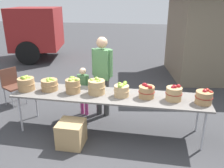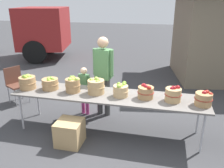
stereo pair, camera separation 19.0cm
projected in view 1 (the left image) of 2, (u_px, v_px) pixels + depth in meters
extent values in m
plane|color=#38383A|center=(109.00, 131.00, 4.45)|extent=(40.00, 40.00, 0.00)
cube|color=slate|center=(109.00, 96.00, 4.20)|extent=(3.50, 0.76, 0.03)
cylinder|color=#B2B2B7|center=(20.00, 114.00, 4.33)|extent=(0.04, 0.04, 0.72)
cylinder|color=#B2B2B7|center=(204.00, 131.00, 3.77)|extent=(0.04, 0.04, 0.72)
cylinder|color=#B2B2B7|center=(36.00, 101.00, 4.89)|extent=(0.04, 0.04, 0.72)
cylinder|color=#B2B2B7|center=(198.00, 114.00, 4.33)|extent=(0.04, 0.04, 0.72)
cylinder|color=#A87F51|center=(26.00, 84.00, 4.38)|extent=(0.31, 0.31, 0.24)
torus|color=#A87F51|center=(26.00, 84.00, 4.38)|extent=(0.33, 0.33, 0.01)
sphere|color=#8CB738|center=(23.00, 78.00, 4.32)|extent=(0.08, 0.08, 0.08)
sphere|color=#9EC647|center=(22.00, 78.00, 4.34)|extent=(0.07, 0.07, 0.07)
sphere|color=#8CB738|center=(24.00, 79.00, 4.29)|extent=(0.07, 0.07, 0.07)
sphere|color=#9EC647|center=(28.00, 78.00, 4.36)|extent=(0.08, 0.08, 0.08)
sphere|color=#8CB738|center=(25.00, 77.00, 4.36)|extent=(0.07, 0.07, 0.07)
sphere|color=#8CB738|center=(29.00, 78.00, 4.37)|extent=(0.07, 0.07, 0.07)
sphere|color=#9EC647|center=(27.00, 77.00, 4.39)|extent=(0.07, 0.07, 0.07)
cylinder|color=#A87F51|center=(50.00, 85.00, 4.38)|extent=(0.31, 0.31, 0.20)
torus|color=#A87F51|center=(50.00, 84.00, 4.38)|extent=(0.33, 0.33, 0.01)
sphere|color=#8CB738|center=(48.00, 81.00, 4.28)|extent=(0.08, 0.08, 0.08)
sphere|color=#8CB738|center=(50.00, 80.00, 4.36)|extent=(0.07, 0.07, 0.07)
sphere|color=#7AA833|center=(54.00, 81.00, 4.33)|extent=(0.07, 0.07, 0.07)
sphere|color=#7AA833|center=(50.00, 79.00, 4.40)|extent=(0.08, 0.08, 0.08)
sphere|color=#9EC647|center=(48.00, 80.00, 4.35)|extent=(0.08, 0.08, 0.08)
sphere|color=#7AA833|center=(50.00, 79.00, 4.34)|extent=(0.07, 0.07, 0.07)
cylinder|color=#A87F51|center=(73.00, 86.00, 4.26)|extent=(0.27, 0.27, 0.25)
torus|color=#A87F51|center=(73.00, 85.00, 4.26)|extent=(0.29, 0.29, 0.01)
sphere|color=#9EC647|center=(77.00, 80.00, 4.16)|extent=(0.07, 0.07, 0.07)
sphere|color=#9EC647|center=(78.00, 80.00, 4.21)|extent=(0.08, 0.08, 0.08)
sphere|color=#7AA833|center=(73.00, 78.00, 4.30)|extent=(0.07, 0.07, 0.07)
sphere|color=#7AA833|center=(71.00, 80.00, 4.23)|extent=(0.08, 0.08, 0.08)
sphere|color=#9EC647|center=(70.00, 80.00, 4.16)|extent=(0.07, 0.07, 0.07)
sphere|color=#7AA833|center=(71.00, 78.00, 4.28)|extent=(0.07, 0.07, 0.07)
sphere|color=#9EC647|center=(73.00, 80.00, 4.22)|extent=(0.08, 0.08, 0.08)
cylinder|color=tan|center=(97.00, 87.00, 4.21)|extent=(0.30, 0.30, 0.25)
torus|color=tan|center=(97.00, 86.00, 4.20)|extent=(0.32, 0.32, 0.01)
sphere|color=#9EC647|center=(97.00, 79.00, 4.20)|extent=(0.07, 0.07, 0.07)
sphere|color=#9EC647|center=(92.00, 80.00, 4.18)|extent=(0.08, 0.08, 0.08)
sphere|color=#9EC647|center=(98.00, 82.00, 4.11)|extent=(0.06, 0.06, 0.06)
sphere|color=#7AA833|center=(98.00, 80.00, 4.19)|extent=(0.07, 0.07, 0.07)
sphere|color=#8CB738|center=(99.00, 81.00, 4.15)|extent=(0.07, 0.07, 0.07)
cylinder|color=tan|center=(122.00, 91.00, 4.11)|extent=(0.26, 0.26, 0.20)
torus|color=tan|center=(122.00, 90.00, 4.10)|extent=(0.28, 0.28, 0.01)
sphere|color=#7AA833|center=(122.00, 86.00, 4.06)|extent=(0.08, 0.08, 0.08)
sphere|color=#9EC647|center=(120.00, 86.00, 3.99)|extent=(0.07, 0.07, 0.07)
sphere|color=#7AA833|center=(125.00, 83.00, 4.14)|extent=(0.08, 0.08, 0.08)
sphere|color=#8CB738|center=(122.00, 87.00, 4.04)|extent=(0.07, 0.07, 0.07)
sphere|color=#9EC647|center=(120.00, 86.00, 4.00)|extent=(0.08, 0.08, 0.08)
sphere|color=#8CB738|center=(120.00, 84.00, 4.09)|extent=(0.06, 0.06, 0.06)
sphere|color=#9EC647|center=(125.00, 84.00, 4.12)|extent=(0.07, 0.07, 0.07)
cylinder|color=#A87F51|center=(147.00, 92.00, 4.05)|extent=(0.27, 0.27, 0.21)
torus|color=maroon|center=(147.00, 91.00, 4.05)|extent=(0.29, 0.29, 0.01)
sphere|color=maroon|center=(147.00, 86.00, 4.01)|extent=(0.06, 0.06, 0.06)
sphere|color=maroon|center=(144.00, 85.00, 4.07)|extent=(0.07, 0.07, 0.07)
sphere|color=maroon|center=(145.00, 85.00, 4.06)|extent=(0.08, 0.08, 0.08)
sphere|color=maroon|center=(144.00, 85.00, 4.11)|extent=(0.07, 0.07, 0.07)
sphere|color=#B22319|center=(147.00, 87.00, 4.02)|extent=(0.07, 0.07, 0.07)
sphere|color=maroon|center=(144.00, 85.00, 4.07)|extent=(0.07, 0.07, 0.07)
sphere|color=#B22319|center=(150.00, 88.00, 3.93)|extent=(0.08, 0.08, 0.08)
cylinder|color=tan|center=(174.00, 94.00, 3.94)|extent=(0.27, 0.27, 0.23)
torus|color=maroon|center=(174.00, 93.00, 3.94)|extent=(0.29, 0.29, 0.01)
sphere|color=maroon|center=(173.00, 88.00, 3.90)|extent=(0.08, 0.08, 0.08)
sphere|color=maroon|center=(175.00, 87.00, 3.90)|extent=(0.08, 0.08, 0.08)
sphere|color=maroon|center=(175.00, 87.00, 3.93)|extent=(0.07, 0.07, 0.07)
sphere|color=maroon|center=(178.00, 86.00, 3.93)|extent=(0.08, 0.08, 0.08)
sphere|color=#B22319|center=(175.00, 87.00, 3.90)|extent=(0.07, 0.07, 0.07)
sphere|color=maroon|center=(174.00, 87.00, 3.95)|extent=(0.07, 0.07, 0.07)
cylinder|color=#A87F51|center=(204.00, 98.00, 3.82)|extent=(0.27, 0.27, 0.21)
torus|color=maroon|center=(204.00, 97.00, 3.81)|extent=(0.29, 0.29, 0.01)
sphere|color=#B22319|center=(211.00, 93.00, 3.76)|extent=(0.07, 0.07, 0.07)
sphere|color=#B22319|center=(207.00, 91.00, 3.81)|extent=(0.08, 0.08, 0.08)
sphere|color=#B22319|center=(205.00, 91.00, 3.81)|extent=(0.08, 0.08, 0.08)
sphere|color=maroon|center=(205.00, 91.00, 3.78)|extent=(0.07, 0.07, 0.07)
cylinder|color=#3F3F3F|center=(107.00, 97.00, 4.93)|extent=(0.12, 0.12, 0.82)
cylinder|color=#3F3F3F|center=(99.00, 96.00, 4.98)|extent=(0.12, 0.12, 0.82)
cube|color=#4C7F4C|center=(102.00, 64.00, 4.71)|extent=(0.34, 0.26, 0.62)
sphere|color=tan|center=(102.00, 43.00, 4.55)|extent=(0.22, 0.22, 0.22)
cylinder|color=#4C7F4C|center=(111.00, 63.00, 4.64)|extent=(0.09, 0.09, 0.55)
cylinder|color=#4C7F4C|center=(94.00, 62.00, 4.75)|extent=(0.09, 0.09, 0.55)
cylinder|color=#CC3F8C|center=(86.00, 104.00, 4.99)|extent=(0.08, 0.08, 0.52)
cylinder|color=#CC3F8C|center=(82.00, 103.00, 5.03)|extent=(0.08, 0.08, 0.52)
cube|color=#4C7F4C|center=(83.00, 84.00, 4.85)|extent=(0.22, 0.18, 0.39)
sphere|color=beige|center=(83.00, 71.00, 4.76)|extent=(0.14, 0.14, 0.14)
cylinder|color=#4C7F4C|center=(88.00, 84.00, 4.81)|extent=(0.05, 0.05, 0.34)
cylinder|color=#4C7F4C|center=(79.00, 82.00, 4.89)|extent=(0.05, 0.05, 0.34)
cube|color=maroon|center=(37.00, 28.00, 9.41)|extent=(2.23, 2.45, 1.60)
cube|color=black|center=(57.00, 20.00, 9.33)|extent=(0.43, 1.73, 0.80)
cylinder|color=black|center=(41.00, 44.00, 10.57)|extent=(0.94, 0.47, 0.90)
cylinder|color=black|center=(29.00, 53.00, 8.79)|extent=(0.94, 0.47, 0.90)
cube|color=#726651|center=(223.00, 35.00, 7.24)|extent=(3.35, 2.85, 2.60)
cube|color=brown|center=(14.00, 87.00, 5.43)|extent=(0.54, 0.54, 0.04)
cube|color=brown|center=(9.00, 77.00, 5.46)|extent=(0.22, 0.37, 0.40)
cylinder|color=gray|center=(12.00, 100.00, 5.29)|extent=(0.02, 0.02, 0.42)
cylinder|color=gray|center=(26.00, 96.00, 5.53)|extent=(0.02, 0.02, 0.42)
cylinder|color=gray|center=(5.00, 96.00, 5.49)|extent=(0.02, 0.02, 0.42)
cylinder|color=gray|center=(18.00, 92.00, 5.73)|extent=(0.02, 0.02, 0.42)
cube|color=tan|center=(71.00, 134.00, 3.97)|extent=(0.43, 0.43, 0.43)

